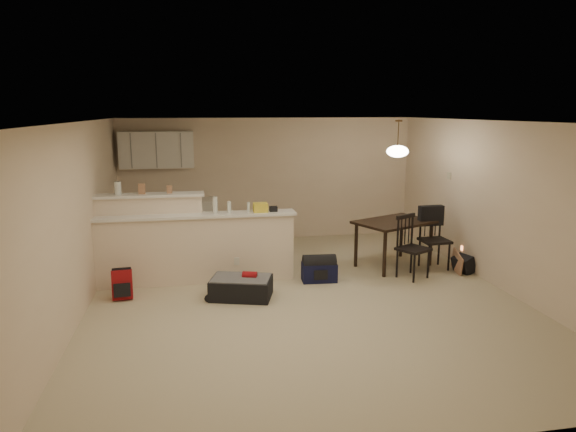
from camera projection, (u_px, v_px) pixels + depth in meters
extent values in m
plane|color=beige|center=(303.00, 296.00, 7.46)|extent=(7.00, 7.00, 0.00)
plane|color=white|center=(304.00, 121.00, 6.95)|extent=(7.00, 7.00, 0.00)
cube|color=beige|center=(269.00, 179.00, 10.58)|extent=(6.00, 0.02, 2.50)
cube|color=beige|center=(401.00, 301.00, 3.83)|extent=(6.00, 0.02, 2.50)
cube|color=beige|center=(79.00, 220.00, 6.68)|extent=(0.02, 7.00, 2.50)
cube|color=beige|center=(498.00, 205.00, 7.73)|extent=(0.02, 7.00, 2.50)
cube|color=#F3DEC5|center=(197.00, 250.00, 7.96)|extent=(3.00, 0.28, 1.05)
cube|color=white|center=(196.00, 215.00, 7.85)|extent=(3.08, 0.38, 0.04)
cube|color=#F3DEC5|center=(151.00, 239.00, 8.02)|extent=(1.60, 0.24, 1.35)
cube|color=white|center=(149.00, 195.00, 7.88)|extent=(1.68, 0.34, 0.04)
cube|color=white|center=(157.00, 150.00, 9.89)|extent=(1.40, 0.34, 0.70)
cube|color=white|center=(171.00, 224.00, 10.09)|extent=(1.80, 0.60, 0.90)
cube|color=beige|center=(449.00, 176.00, 9.17)|extent=(0.02, 0.12, 0.12)
cylinder|color=silver|center=(118.00, 188.00, 7.77)|extent=(0.10, 0.10, 0.20)
cube|color=#A67656|center=(142.00, 189.00, 7.84)|extent=(0.10, 0.07, 0.16)
cube|color=#A67656|center=(169.00, 189.00, 7.92)|extent=(0.08, 0.06, 0.12)
cylinder|color=silver|center=(215.00, 205.00, 7.87)|extent=(0.07, 0.07, 0.26)
cylinder|color=silver|center=(229.00, 207.00, 7.92)|extent=(0.06, 0.06, 0.18)
cube|color=#A67656|center=(260.00, 207.00, 8.00)|extent=(0.22, 0.18, 0.14)
cube|color=#A67656|center=(273.00, 209.00, 8.05)|extent=(0.12, 0.10, 0.08)
cylinder|color=silver|center=(249.00, 207.00, 7.97)|extent=(0.05, 0.05, 0.16)
cube|color=black|center=(394.00, 222.00, 8.75)|extent=(1.52, 1.30, 0.04)
cylinder|color=black|center=(385.00, 254.00, 8.24)|extent=(0.06, 0.06, 0.76)
cylinder|color=black|center=(431.00, 244.00, 8.86)|extent=(0.06, 0.06, 0.76)
cylinder|color=black|center=(356.00, 245.00, 8.79)|extent=(0.06, 0.06, 0.76)
cylinder|color=black|center=(401.00, 236.00, 9.41)|extent=(0.06, 0.06, 0.76)
cylinder|color=brown|center=(398.00, 135.00, 8.45)|extent=(0.02, 0.02, 0.50)
cylinder|color=brown|center=(399.00, 121.00, 8.40)|extent=(0.12, 0.12, 0.03)
ellipsoid|color=white|center=(398.00, 151.00, 8.50)|extent=(0.36, 0.36, 0.20)
cube|color=black|center=(241.00, 288.00, 7.37)|extent=(0.97, 0.77, 0.29)
cube|color=maroon|center=(122.00, 285.00, 7.32)|extent=(0.29, 0.20, 0.42)
cube|color=#111336|center=(319.00, 272.00, 8.08)|extent=(0.56, 0.33, 0.29)
cube|color=black|center=(463.00, 264.00, 8.52)|extent=(0.30, 0.36, 0.28)
cube|color=#A67656|center=(457.00, 263.00, 8.49)|extent=(0.09, 0.45, 0.34)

